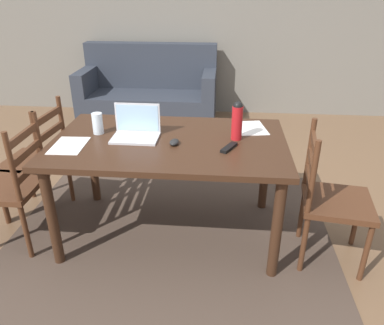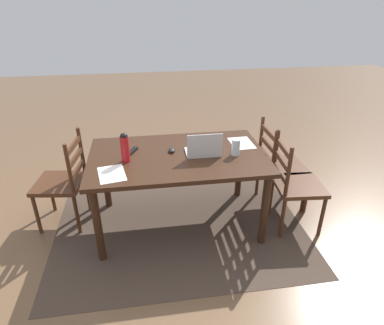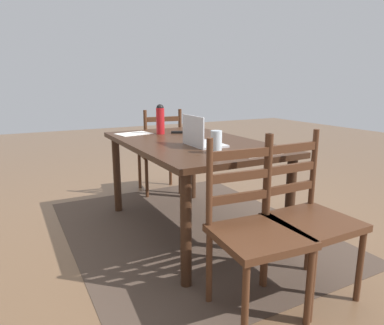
{
  "view_description": "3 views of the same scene",
  "coord_description": "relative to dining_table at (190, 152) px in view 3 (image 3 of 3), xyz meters",
  "views": [
    {
      "loc": [
        0.37,
        -2.37,
        1.77
      ],
      "look_at": [
        0.15,
        0.12,
        0.54
      ],
      "focal_mm": 35.01,
      "sensor_mm": 36.0,
      "label": 1
    },
    {
      "loc": [
        0.28,
        2.73,
        2.12
      ],
      "look_at": [
        -0.13,
        -0.0,
        0.68
      ],
      "focal_mm": 31.17,
      "sensor_mm": 36.0,
      "label": 2
    },
    {
      "loc": [
        -2.46,
        1.29,
        1.23
      ],
      "look_at": [
        0.13,
        -0.09,
        0.55
      ],
      "focal_mm": 32.55,
      "sensor_mm": 36.0,
      "label": 3
    }
  ],
  "objects": [
    {
      "name": "water_bottle",
      "position": [
        0.46,
        0.06,
        0.23
      ],
      "size": [
        0.07,
        0.07,
        0.27
      ],
      "color": "red",
      "rests_on": "dining_table"
    },
    {
      "name": "tv_remote",
      "position": [
        0.41,
        -0.12,
        0.1
      ],
      "size": [
        0.12,
        0.17,
        0.02
      ],
      "primitive_type": "cube",
      "rotation": [
        0.0,
        0.0,
        2.67
      ],
      "color": "black",
      "rests_on": "dining_table"
    },
    {
      "name": "area_rug",
      "position": [
        0.0,
        0.0,
        -0.68
      ],
      "size": [
        2.42,
        1.94,
        0.01
      ],
      "primitive_type": "cube",
      "color": "#47382D",
      "rests_on": "ground"
    },
    {
      "name": "chair_left_far",
      "position": [
        -1.1,
        0.19,
        -0.22
      ],
      "size": [
        0.47,
        0.47,
        0.95
      ],
      "color": "#4C2B19",
      "rests_on": "ground"
    },
    {
      "name": "chair_left_near",
      "position": [
        -1.1,
        -0.2,
        -0.22
      ],
      "size": [
        0.44,
        0.44,
        0.95
      ],
      "color": "#4C2B19",
      "rests_on": "ground"
    },
    {
      "name": "computer_mouse",
      "position": [
        0.05,
        -0.07,
        0.11
      ],
      "size": [
        0.07,
        0.11,
        0.03
      ],
      "primitive_type": "ellipsoid",
      "rotation": [
        0.0,
        0.0,
        -0.1
      ],
      "color": "black",
      "rests_on": "dining_table"
    },
    {
      "name": "ground_plane",
      "position": [
        0.0,
        0.0,
        -0.68
      ],
      "size": [
        14.0,
        14.0,
        0.0
      ],
      "primitive_type": "plane",
      "color": "brown"
    },
    {
      "name": "paper_stack_right",
      "position": [
        -0.65,
        -0.16,
        0.09
      ],
      "size": [
        0.22,
        0.3,
        0.0
      ],
      "primitive_type": "cube",
      "rotation": [
        0.0,
        0.0,
        0.04
      ],
      "color": "white",
      "rests_on": "dining_table"
    },
    {
      "name": "chair_right_near",
      "position": [
        1.1,
        -0.19,
        -0.22
      ],
      "size": [
        0.5,
        0.5,
        0.95
      ],
      "color": "#4C2B19",
      "rests_on": "ground"
    },
    {
      "name": "paper_stack_left",
      "position": [
        0.58,
        0.28,
        0.09
      ],
      "size": [
        0.26,
        0.33,
        0.0
      ],
      "primitive_type": "cube",
      "rotation": [
        0.0,
        0.0,
        0.19
      ],
      "color": "white",
      "rests_on": "dining_table"
    },
    {
      "name": "drinking_glass",
      "position": [
        -0.52,
        0.08,
        0.17
      ],
      "size": [
        0.08,
        0.08,
        0.15
      ],
      "primitive_type": "cylinder",
      "color": "silver",
      "rests_on": "dining_table"
    },
    {
      "name": "dining_table",
      "position": [
        0.0,
        0.0,
        0.0
      ],
      "size": [
        1.62,
        0.98,
        0.77
      ],
      "color": "#382114",
      "rests_on": "ground"
    },
    {
      "name": "laptop",
      "position": [
        -0.24,
        0.04,
        0.15
      ],
      "size": [
        0.32,
        0.22,
        0.23
      ],
      "color": "silver",
      "rests_on": "dining_table"
    }
  ]
}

